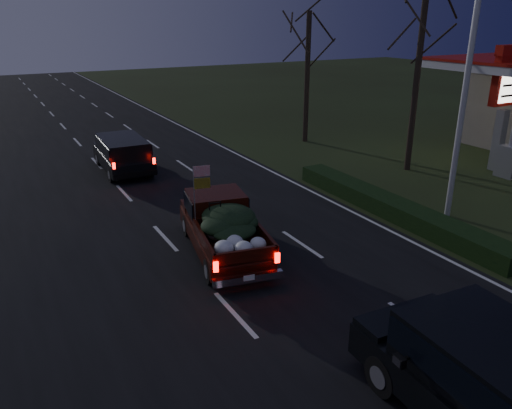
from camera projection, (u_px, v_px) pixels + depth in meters
name	position (u px, v px, depth m)	size (l,w,h in m)	color
ground	(235.00, 315.00, 11.93)	(120.00, 120.00, 0.00)	black
road_asphalt	(235.00, 314.00, 11.93)	(14.00, 120.00, 0.02)	black
hedge_row	(392.00, 208.00, 17.81)	(1.00, 10.00, 0.60)	black
light_pole	(470.00, 57.00, 15.93)	(0.50, 0.90, 9.16)	silver
gas_price_pylon	(508.00, 88.00, 21.92)	(2.00, 0.41, 5.57)	gray
bare_tree_mid	(423.00, 25.00, 21.07)	(3.60, 3.60, 8.50)	black
bare_tree_far	(308.00, 46.00, 26.75)	(3.60, 3.60, 7.00)	black
pickup_truck	(223.00, 224.00, 14.80)	(2.64, 4.96, 2.47)	#350E07
lead_suv	(123.00, 151.00, 22.60)	(2.04, 4.57, 1.29)	black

